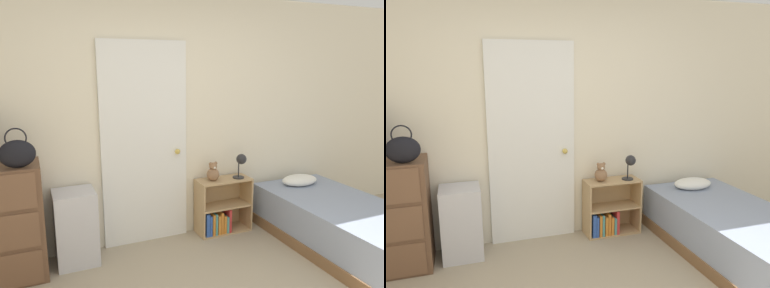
# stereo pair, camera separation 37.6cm
# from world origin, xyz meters

# --- Properties ---
(wall_back) EXTENTS (10.00, 0.06, 2.55)m
(wall_back) POSITION_xyz_m (0.00, 2.08, 1.27)
(wall_back) COLOR beige
(wall_back) RESTS_ON ground_plane
(door_closed) EXTENTS (0.90, 0.09, 2.08)m
(door_closed) POSITION_xyz_m (-0.13, 2.03, 1.04)
(door_closed) COLOR white
(door_closed) RESTS_ON ground_plane
(handbag) EXTENTS (0.28, 0.12, 0.33)m
(handbag) POSITION_xyz_m (-1.31, 1.67, 1.14)
(handbag) COLOR black
(handbag) RESTS_ON dresser
(storage_bin) EXTENTS (0.37, 0.36, 0.70)m
(storage_bin) POSITION_xyz_m (-0.88, 1.85, 0.35)
(storage_bin) COLOR silver
(storage_bin) RESTS_ON ground_plane
(bookshelf) EXTENTS (0.61, 0.27, 0.61)m
(bookshelf) POSITION_xyz_m (0.67, 1.90, 0.24)
(bookshelf) COLOR tan
(bookshelf) RESTS_ON ground_plane
(teddy_bear) EXTENTS (0.14, 0.14, 0.21)m
(teddy_bear) POSITION_xyz_m (0.58, 1.90, 0.70)
(teddy_bear) COLOR #8C6647
(teddy_bear) RESTS_ON bookshelf
(desk_lamp) EXTENTS (0.14, 0.14, 0.27)m
(desk_lamp) POSITION_xyz_m (0.90, 1.85, 0.80)
(desk_lamp) COLOR #262628
(desk_lamp) RESTS_ON bookshelf
(bed) EXTENTS (0.98, 2.00, 0.58)m
(bed) POSITION_xyz_m (1.64, 1.04, 0.24)
(bed) COLOR brown
(bed) RESTS_ON ground_plane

